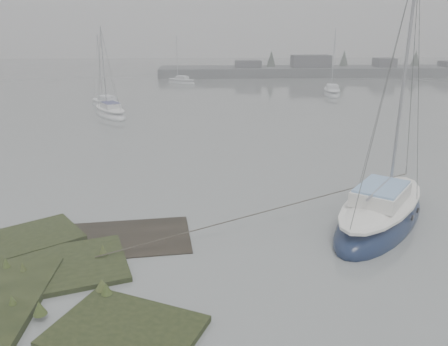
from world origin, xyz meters
TOP-DOWN VIEW (x-y plane):
  - ground at (0.00, 30.00)m, footprint 160.00×160.00m
  - far_shoreline at (26.84, 61.90)m, footprint 60.00×8.00m
  - sailboat_main at (9.26, 5.53)m, footprint 6.49×7.28m
  - sailboat_white at (-5.37, 28.22)m, footprint 4.45×5.79m
  - sailboat_far_a at (-6.63, 32.85)m, footprint 4.52×5.04m
  - sailboat_far_b at (17.40, 39.90)m, footprint 2.76×5.76m
  - sailboat_far_c at (-0.22, 52.06)m, footprint 4.71×4.29m

SIDE VIEW (x-z plane):
  - ground at x=0.00m, z-range 0.00..0.00m
  - sailboat_far_c at x=-0.22m, z-range -3.19..3.61m
  - sailboat_far_a at x=-6.63m, z-range -3.39..3.84m
  - sailboat_far_b at x=17.40m, z-range -3.66..4.14m
  - sailboat_white at x=-5.37m, z-range -3.73..4.22m
  - sailboat_main at x=9.26m, z-range -4.88..5.53m
  - far_shoreline at x=26.84m, z-range -1.22..2.93m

